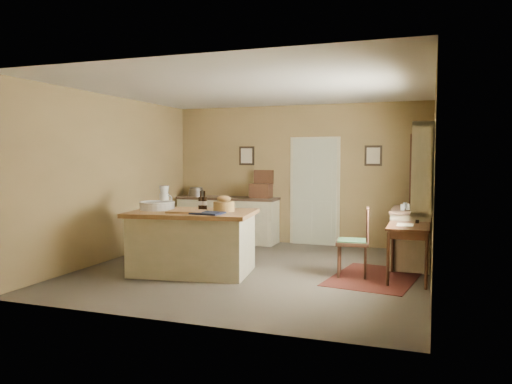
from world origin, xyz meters
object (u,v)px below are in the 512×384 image
(sideboard, at_px, (228,218))
(desk_chair, at_px, (352,243))
(right_cabinet, at_px, (411,237))
(shelving_unit, at_px, (424,196))
(writing_desk, at_px, (409,232))
(work_island, at_px, (192,240))

(sideboard, bearing_deg, desk_chair, -36.99)
(right_cabinet, height_order, shelving_unit, shelving_unit)
(writing_desk, relative_size, desk_chair, 0.94)
(sideboard, height_order, shelving_unit, shelving_unit)
(sideboard, bearing_deg, shelving_unit, -3.10)
(writing_desk, distance_m, desk_chair, 0.78)
(work_island, height_order, sideboard, work_island)
(work_island, bearing_deg, shelving_unit, 29.83)
(work_island, bearing_deg, sideboard, 93.29)
(sideboard, xyz_separation_m, writing_desk, (3.54, -2.09, 0.19))
(right_cabinet, bearing_deg, shelving_unit, 80.52)
(sideboard, height_order, desk_chair, sideboard)
(sideboard, relative_size, shelving_unit, 0.98)
(writing_desk, bearing_deg, work_island, -169.25)
(work_island, distance_m, shelving_unit, 4.04)
(writing_desk, relative_size, shelving_unit, 0.44)
(desk_chair, bearing_deg, shelving_unit, 57.62)
(shelving_unit, bearing_deg, sideboard, 176.90)
(work_island, distance_m, writing_desk, 3.07)
(desk_chair, distance_m, shelving_unit, 2.17)
(work_island, xyz_separation_m, sideboard, (-0.53, 2.66, -0.00))
(shelving_unit, bearing_deg, desk_chair, -115.83)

